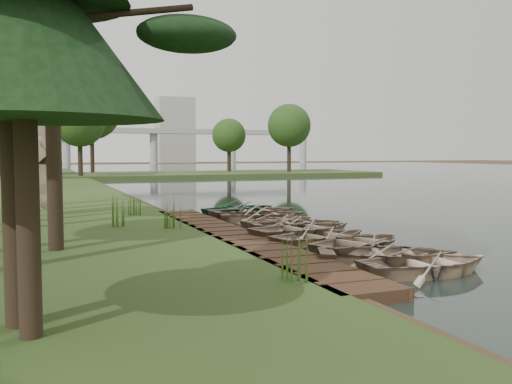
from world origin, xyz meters
name	(u,v)px	position (x,y,z in m)	size (l,w,h in m)	color
ground	(281,241)	(0.00, 0.00, 0.00)	(300.00, 300.00, 0.00)	#3D2F1D
water	(508,186)	(30.00, 20.00, 0.03)	(130.00, 200.00, 0.05)	black
boardwalk	(235,239)	(-1.60, 0.00, 0.15)	(1.60, 16.00, 0.30)	#3B2516
peninsula	(172,175)	(8.00, 50.00, 0.23)	(50.00, 14.00, 0.45)	#34451E
far_trees	(143,122)	(4.67, 50.00, 6.43)	(45.60, 5.60, 8.80)	black
bridge	(121,134)	(12.31, 120.00, 7.08)	(95.90, 4.00, 8.60)	#A5A5A0
building_a	(175,130)	(30.00, 140.00, 9.00)	(10.00, 8.00, 18.00)	#A5A5A0
building_b	(41,141)	(-5.00, 145.00, 6.00)	(8.00, 8.00, 12.00)	#A5A5A0
rowboat_0	(427,260)	(1.01, -6.11, 0.40)	(2.40, 3.37, 0.70)	tan
rowboat_1	(388,251)	(0.76, -4.87, 0.42)	(2.52, 3.54, 0.73)	tan
rowboat_2	(361,240)	(1.16, -3.00, 0.41)	(2.49, 3.48, 0.72)	tan
rowboat_3	(323,234)	(0.72, -1.50, 0.41)	(2.48, 3.47, 0.72)	tan
rowboat_4	(304,227)	(0.82, -0.04, 0.45)	(2.75, 3.85, 0.80)	tan
rowboat_5	(296,222)	(1.24, 1.48, 0.41)	(2.45, 3.43, 0.71)	tan
rowboat_6	(280,219)	(1.18, 2.74, 0.38)	(2.25, 3.15, 0.65)	tan
rowboat_7	(262,213)	(1.21, 4.63, 0.42)	(2.58, 3.61, 0.75)	tan
rowboat_8	(254,210)	(1.28, 5.79, 0.45)	(2.76, 3.87, 0.80)	tan
rowboat_9	(241,207)	(1.19, 7.13, 0.42)	(2.58, 3.61, 0.75)	#2A7761
stored_rowboat	(49,205)	(-6.92, 8.34, 0.69)	(2.71, 3.80, 0.79)	tan
reeds_0	(296,255)	(-2.60, -6.51, 0.82)	(0.60, 0.60, 1.03)	#3F661E
reeds_1	(118,211)	(-4.77, 3.34, 0.84)	(0.60, 0.60, 1.09)	#3F661E
reeds_2	(172,212)	(-3.11, 2.30, 0.86)	(0.60, 0.60, 1.11)	#3F661E
reeds_3	(135,204)	(-3.59, 6.92, 0.75)	(0.60, 0.60, 0.89)	#3F661E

